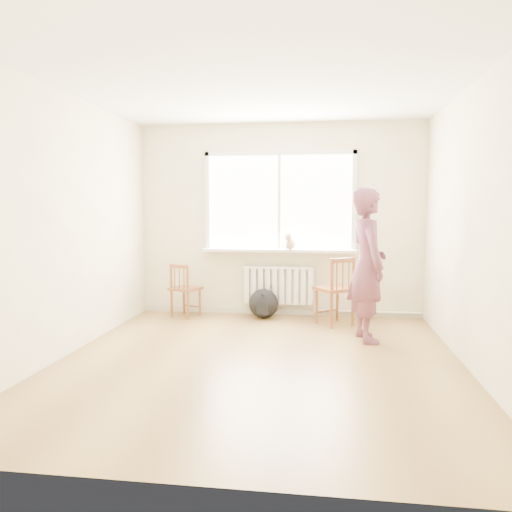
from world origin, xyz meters
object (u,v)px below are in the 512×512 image
(cat, at_px, (290,242))
(backpack, at_px, (264,304))
(chair_right, at_px, (337,291))
(chair_left, at_px, (184,290))
(person, at_px, (367,265))

(cat, height_order, backpack, cat)
(backpack, bearing_deg, chair_right, -15.66)
(cat, distance_m, backpack, 0.92)
(chair_left, height_order, cat, cat)
(chair_right, distance_m, backpack, 1.06)
(chair_left, xyz_separation_m, backpack, (1.11, 0.08, -0.17))
(backpack, bearing_deg, person, -36.22)
(chair_left, height_order, person, person)
(chair_right, relative_size, person, 0.51)
(chair_right, height_order, cat, cat)
(cat, bearing_deg, chair_left, -161.76)
(chair_right, bearing_deg, cat, -65.61)
(chair_right, relative_size, backpack, 2.18)
(person, distance_m, cat, 1.45)
(chair_left, bearing_deg, backpack, -155.23)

